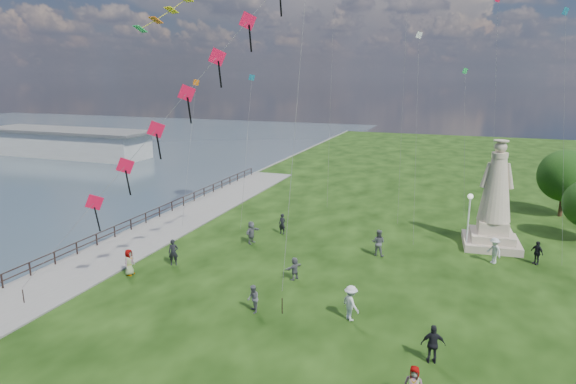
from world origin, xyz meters
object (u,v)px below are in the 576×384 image
at_px(person_1, 253,299).
at_px(person_2, 351,303).
at_px(pier_pavilion, 67,142).
at_px(person_8, 494,251).
at_px(statue, 494,207).
at_px(person_9, 537,253).
at_px(person_7, 378,243).
at_px(lamppost, 469,210).
at_px(person_11, 295,268).
at_px(person_3, 433,344).
at_px(person_0, 173,252).
at_px(person_6, 282,224).
at_px(person_10, 129,262).
at_px(person_5, 251,232).

height_order(person_1, person_2, person_2).
distance_m(pier_pavilion, person_8, 69.15).
relative_size(statue, person_8, 4.41).
bearing_deg(person_9, person_8, -114.41).
height_order(statue, person_1, statue).
bearing_deg(person_8, person_7, -121.32).
xyz_separation_m(statue, person_7, (-7.65, -4.85, -2.06)).
distance_m(lamppost, person_9, 5.20).
relative_size(lamppost, person_1, 2.73).
height_order(statue, person_8, statue).
xyz_separation_m(person_8, person_11, (-11.88, -7.24, -0.18)).
bearing_deg(person_3, person_9, -124.53).
relative_size(statue, person_0, 4.48).
height_order(pier_pavilion, person_8, pier_pavilion).
distance_m(lamppost, person_11, 13.99).
bearing_deg(person_1, lamppost, 109.09).
relative_size(person_3, person_6, 1.09).
distance_m(person_9, person_10, 27.18).
distance_m(statue, lamppost, 2.25).
distance_m(person_0, person_1, 8.92).
xyz_separation_m(pier_pavilion, person_9, (66.25, -26.47, -1.02)).
relative_size(person_9, person_11, 1.12).
height_order(person_2, person_8, person_2).
bearing_deg(person_11, statue, 158.02).
height_order(lamppost, person_10, lamppost).
height_order(lamppost, person_0, lamppost).
distance_m(person_3, person_6, 19.29).
relative_size(person_0, person_9, 1.09).
xyz_separation_m(statue, person_2, (-7.39, -14.65, -2.08)).
relative_size(pier_pavilion, person_5, 17.28).
height_order(person_3, person_9, person_3).
height_order(lamppost, person_11, lamppost).
bearing_deg(person_2, person_10, 38.38).
relative_size(pier_pavilion, lamppost, 7.06).
distance_m(pier_pavilion, person_5, 54.80).
relative_size(person_6, person_8, 0.92).
distance_m(person_6, person_10, 12.76).
distance_m(statue, person_10, 26.12).
xyz_separation_m(person_1, person_6, (-3.25, 12.98, 0.06)).
relative_size(person_3, person_9, 1.11).
distance_m(person_0, person_9, 24.66).
distance_m(lamppost, person_7, 7.14).
relative_size(person_7, person_10, 1.13).
xyz_separation_m(person_2, person_8, (7.42, 11.08, -0.05)).
height_order(person_8, person_10, person_8).
height_order(person_0, person_10, person_0).
height_order(person_6, person_9, person_6).
distance_m(pier_pavilion, statue, 67.80).
relative_size(statue, person_10, 4.67).
relative_size(lamppost, person_7, 2.20).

